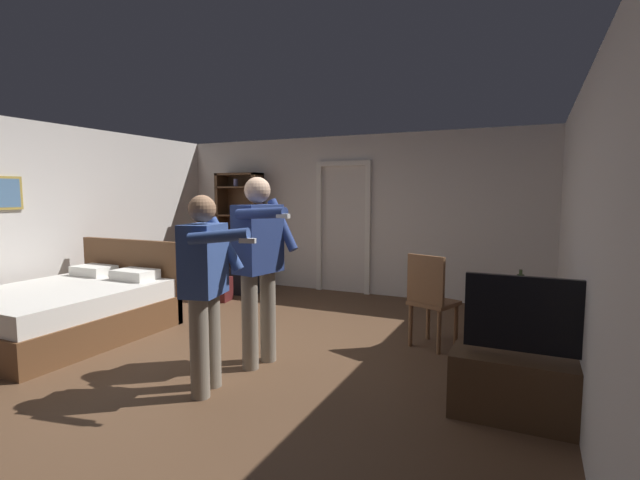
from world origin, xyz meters
name	(u,v)px	position (x,y,z in m)	size (l,w,h in m)	color
ground_plane	(228,356)	(0.00, 0.00, 0.00)	(7.19, 7.19, 0.00)	brown
wall_back	(350,215)	(0.00, 3.33, 1.27)	(6.32, 0.12, 2.53)	silver
wall_left	(23,221)	(-3.10, 0.00, 1.27)	(0.15, 6.78, 2.53)	silver
wall_right	(595,245)	(3.10, 0.00, 1.27)	(0.12, 6.78, 2.53)	silver
doorway_frame	(343,218)	(-0.08, 3.25, 1.22)	(0.93, 0.08, 2.13)	white
bed	(69,310)	(-2.02, -0.23, 0.30)	(1.63, 2.02, 1.02)	brown
bookshelf	(241,225)	(-1.98, 3.10, 1.05)	(0.82, 0.32, 1.97)	#4C331E
tv_flatscreen	(531,381)	(2.74, -0.19, 0.30)	(1.09, 0.40, 1.05)	#4C331E
side_table	(503,315)	(2.49, 0.92, 0.47)	(0.66, 0.66, 0.70)	brown
laptop	(501,287)	(2.47, 0.88, 0.75)	(0.38, 0.38, 0.15)	black
bottle_on_table	(520,284)	(2.63, 0.84, 0.80)	(0.06, 0.06, 0.23)	#384D28
wooden_chair	(430,297)	(1.77, 1.08, 0.54)	(0.54, 0.54, 0.99)	brown
person_blue_shirt	(205,281)	(0.35, -0.75, 0.92)	(0.74, 0.57, 1.61)	gray
person_striped_shirt	(259,257)	(0.42, -0.07, 1.03)	(0.70, 0.69, 1.77)	gray
suitcase_dark	(242,280)	(-1.51, 2.43, 0.22)	(0.48, 0.32, 0.43)	black
suitcase_small	(215,289)	(-1.61, 1.87, 0.18)	(0.45, 0.29, 0.36)	#4C1919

